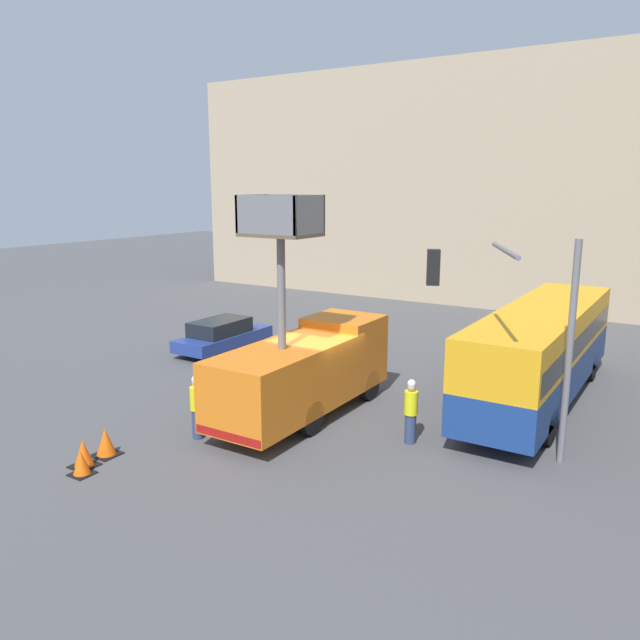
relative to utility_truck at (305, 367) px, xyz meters
The scene contains 11 objects.
ground_plane 1.70m from the utility_truck, 63.82° to the left, with size 120.00×120.00×0.00m, color #4C4C4F.
building_backdrop_far 25.88m from the utility_truck, 89.42° to the left, with size 44.00×10.00×14.37m.
utility_truck is the anchor object (origin of this frame).
city_bus 7.94m from the utility_truck, 41.70° to the left, with size 2.47×11.39×3.21m.
traffic_light_pole 6.83m from the utility_truck, ahead, with size 3.45×3.20×5.85m.
road_worker_near_truck 3.58m from the utility_truck, 117.34° to the right, with size 0.38×0.38×1.88m.
road_worker_directing 3.76m from the utility_truck, ahead, with size 0.38×0.38×1.87m.
traffic_cone_near_truck 7.01m from the utility_truck, 111.12° to the right, with size 0.55×0.55×0.63m.
traffic_cone_mid_road 6.83m from the utility_truck, 114.90° to the right, with size 0.64×0.64×0.73m.
traffic_cone_far_side 6.19m from the utility_truck, 118.63° to the right, with size 0.67×0.67×0.76m.
parked_car_curbside 8.90m from the utility_truck, 147.63° to the left, with size 1.81×4.77×1.42m.
Camera 1 is at (10.07, -16.06, 7.11)m, focal length 35.00 mm.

